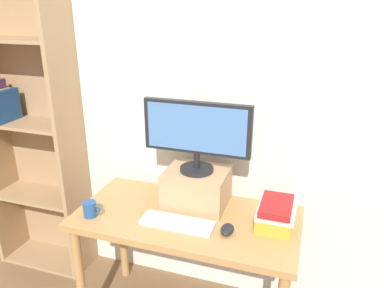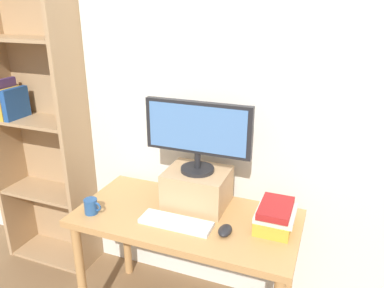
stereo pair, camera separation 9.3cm
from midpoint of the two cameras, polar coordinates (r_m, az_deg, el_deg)
back_wall at (r=2.13m, az=1.38°, el=8.34°), size 7.00×0.08×2.60m
desk at (r=2.05m, az=-2.14°, el=-13.10°), size 1.17×0.58×0.71m
bookshelf_unit at (r=2.64m, az=-24.44°, el=3.16°), size 0.64×0.28×2.06m
riser_box at (r=2.05m, az=-0.60°, el=-6.67°), size 0.33×0.28×0.20m
computer_monitor at (r=1.92m, az=-0.65°, el=1.80°), size 0.57×0.18×0.38m
keyboard at (r=1.92m, az=-3.66°, el=-11.93°), size 0.37×0.12×0.02m
computer_mouse at (r=1.86m, az=3.93°, el=-12.88°), size 0.06×0.10×0.04m
book_stack at (r=1.93m, az=11.28°, el=-10.36°), size 0.18×0.26×0.13m
coffee_mug at (r=2.05m, az=-16.50°, el=-9.50°), size 0.10×0.07×0.08m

